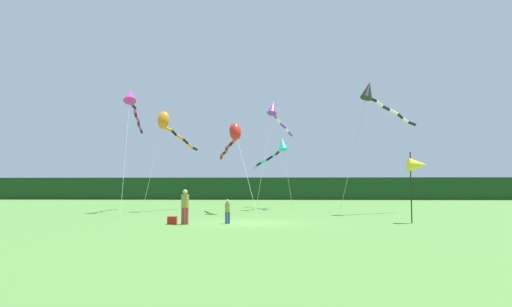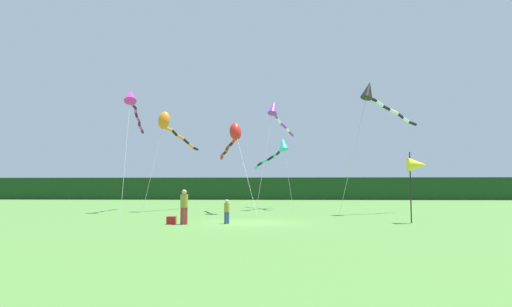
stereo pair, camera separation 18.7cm
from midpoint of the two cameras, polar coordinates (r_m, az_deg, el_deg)
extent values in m
plane|color=#477533|center=(22.74, -0.52, -8.72)|extent=(120.00, 120.00, 0.00)
cube|color=#193D19|center=(67.65, 1.73, -4.45)|extent=(108.00, 3.61, 3.24)
cylinder|color=#B23338|center=(21.94, -9.06, -7.79)|extent=(0.17, 0.17, 0.79)
cylinder|color=#B23338|center=(21.90, -8.59, -7.80)|extent=(0.17, 0.17, 0.79)
cylinder|color=olive|center=(21.89, -8.80, -5.93)|extent=(0.36, 0.36, 0.63)
sphere|color=tan|center=(21.88, -8.79, -4.81)|extent=(0.23, 0.23, 0.23)
cylinder|color=#334C8C|center=(22.17, -3.64, -8.10)|extent=(0.12, 0.12, 0.56)
cylinder|color=#334C8C|center=(22.16, -3.30, -8.10)|extent=(0.12, 0.12, 0.56)
cylinder|color=olive|center=(22.14, -3.46, -6.80)|extent=(0.26, 0.26, 0.44)
sphere|color=tan|center=(22.13, -3.46, -6.02)|extent=(0.16, 0.16, 0.16)
cube|color=red|center=(22.12, -10.37, -8.29)|extent=(0.42, 0.34, 0.38)
cylinder|color=black|center=(23.69, 19.11, -4.06)|extent=(0.06, 0.06, 3.51)
cone|color=yellow|center=(23.82, 19.85, -1.34)|extent=(0.90, 0.70, 0.70)
cylinder|color=#B2B2B2|center=(33.96, 1.31, -0.42)|extent=(1.24, 3.60, 8.13)
cone|color=purple|center=(36.23, 2.33, 5.81)|extent=(1.08, 1.33, 1.32)
cylinder|color=purple|center=(36.59, 2.57, 4.81)|extent=(0.50, 1.03, 0.44)
cylinder|color=white|center=(37.46, 3.00, 4.19)|extent=(0.46, 1.04, 0.47)
cylinder|color=purple|center=(38.30, 3.57, 3.57)|extent=(0.71, 0.98, 0.49)
cylinder|color=white|center=(39.14, 4.10, 3.05)|extent=(0.43, 1.02, 0.38)
cylinder|color=purple|center=(40.03, 4.51, 2.55)|extent=(0.59, 1.02, 0.47)
cylinder|color=#B2B2B2|center=(35.50, 4.23, -2.88)|extent=(0.75, 1.68, 5.28)
cone|color=#1EB7CC|center=(36.48, 3.61, 1.23)|extent=(1.08, 1.22, 1.16)
cylinder|color=#1EB7CC|center=(36.85, 3.40, 0.47)|extent=(0.45, 0.91, 0.33)
cylinder|color=black|center=(37.66, 3.00, 0.11)|extent=(0.46, 0.93, 0.39)
cylinder|color=#1EB7CC|center=(38.47, 2.60, -0.20)|extent=(0.48, 0.90, 0.29)
cylinder|color=black|center=(39.22, 2.04, -0.56)|extent=(0.70, 0.87, 0.47)
cylinder|color=#1EB7CC|center=(39.91, 1.31, -0.96)|extent=(0.71, 0.84, 0.38)
cylinder|color=black|center=(40.64, 0.68, -1.30)|extent=(0.60, 0.90, 0.39)
cylinder|color=#1EB7CC|center=(41.44, 0.27, -1.66)|extent=(0.46, 0.94, 0.44)
cylinder|color=#B2B2B2|center=(30.94, -15.91, 0.30)|extent=(1.12, 4.68, 8.31)
cone|color=#E026B2|center=(33.87, -15.37, 6.99)|extent=(1.15, 1.39, 1.23)
cylinder|color=#E026B2|center=(34.14, -15.26, 6.16)|extent=(0.28, 0.78, 0.34)
cylinder|color=black|center=(34.82, -14.96, 5.74)|extent=(0.20, 0.76, 0.31)
cylinder|color=#E026B2|center=(35.49, -14.78, 5.30)|extent=(0.42, 0.80, 0.38)
cylinder|color=black|center=(36.18, -14.72, 4.79)|extent=(0.36, 0.81, 0.41)
cylinder|color=#E026B2|center=(36.85, -14.51, 4.26)|extent=(0.23, 0.80, 0.43)
cylinder|color=black|center=(37.52, -14.36, 3.73)|extent=(0.41, 0.82, 0.44)
cylinder|color=#E026B2|center=(38.20, -14.21, 3.21)|extent=(0.23, 0.80, 0.44)
cylinder|color=black|center=(38.89, -14.02, 2.76)|extent=(0.34, 0.80, 0.37)
cylinder|color=#B2B2B2|center=(32.94, -12.63, -1.39)|extent=(0.79, 2.51, 6.76)
ellipsoid|color=orange|center=(34.37, -11.37, 4.13)|extent=(1.15, 1.25, 1.49)
cylinder|color=orange|center=(34.59, -10.89, 3.08)|extent=(0.61, 0.86, 0.30)
cylinder|color=black|center=(35.25, -10.11, 2.61)|extent=(0.38, 0.94, 0.47)
cylinder|color=orange|center=(35.95, -9.43, 2.08)|extent=(0.55, 0.90, 0.40)
cylinder|color=black|center=(36.63, -8.71, 1.57)|extent=(0.46, 0.93, 0.47)
cylinder|color=orange|center=(37.36, -8.12, 1.03)|extent=(0.42, 0.93, 0.45)
cylinder|color=black|center=(38.10, -7.55, 0.63)|extent=(0.45, 0.90, 0.32)
cylinder|color=#B2B2B2|center=(28.24, -1.13, -2.24)|extent=(1.74, 4.40, 5.56)
ellipsoid|color=red|center=(30.71, -2.44, 2.78)|extent=(1.22, 1.54, 1.55)
cylinder|color=red|center=(30.86, -2.59, 1.63)|extent=(0.41, 0.55, 0.35)
cylinder|color=black|center=(31.26, -2.91, 1.27)|extent=(0.42, 0.55, 0.34)
cylinder|color=red|center=(31.66, -3.25, 0.95)|extent=(0.44, 0.54, 0.33)
cylinder|color=black|center=(32.08, -3.48, 0.67)|extent=(0.31, 0.53, 0.29)
cylinder|color=red|center=(32.52, -3.55, 0.42)|extent=(0.28, 0.53, 0.31)
cylinder|color=black|center=(32.95, -3.71, 0.16)|extent=(0.40, 0.54, 0.30)
cylinder|color=red|center=(33.36, -4.00, -0.10)|extent=(0.43, 0.54, 0.33)
cylinder|color=black|center=(33.79, -4.16, -0.34)|extent=(0.27, 0.51, 0.28)
cylinder|color=red|center=(34.24, -4.19, -0.54)|extent=(0.28, 0.52, 0.29)
cylinder|color=#B2B2B2|center=(29.43, 12.44, 0.37)|extent=(2.31, 1.84, 8.21)
cone|color=black|center=(31.12, 14.13, 7.79)|extent=(1.40, 1.35, 1.41)
cylinder|color=black|center=(31.26, 14.61, 6.67)|extent=(0.75, 0.60, 0.38)
cylinder|color=white|center=(31.77, 15.44, 6.11)|extent=(0.71, 0.69, 0.44)
cylinder|color=black|center=(32.31, 16.22, 5.56)|extent=(0.74, 0.62, 0.38)
cylinder|color=white|center=(32.78, 17.12, 5.07)|extent=(0.79, 0.54, 0.42)
cylinder|color=black|center=(33.31, 17.88, 4.56)|extent=(0.66, 0.72, 0.39)
cylinder|color=white|center=(33.91, 18.47, 4.06)|extent=(0.70, 0.69, 0.41)
cylinder|color=black|center=(34.44, 19.22, 3.63)|extent=(0.77, 0.54, 0.36)
camera|label=1|loc=(0.09, -89.81, -0.01)|focal=31.74mm
camera|label=2|loc=(0.09, 90.19, 0.01)|focal=31.74mm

